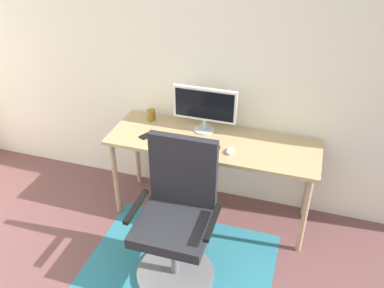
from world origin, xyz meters
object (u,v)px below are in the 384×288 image
(desk, at_px, (213,149))
(computer_mouse, at_px, (230,151))
(office_chair, at_px, (177,226))
(cell_phone, at_px, (148,135))
(coffee_cup, at_px, (151,115))
(monitor, at_px, (205,106))
(keyboard, at_px, (192,147))

(desk, xyz_separation_m, computer_mouse, (0.17, -0.13, 0.09))
(office_chair, bearing_deg, cell_phone, 126.12)
(cell_phone, bearing_deg, coffee_cup, 133.30)
(coffee_cup, height_order, cell_phone, coffee_cup)
(coffee_cup, bearing_deg, desk, -16.65)
(desk, height_order, office_chair, office_chair)
(desk, height_order, monitor, monitor)
(computer_mouse, xyz_separation_m, coffee_cup, (-0.79, 0.31, 0.03))
(coffee_cup, bearing_deg, monitor, -4.16)
(keyboard, bearing_deg, office_chair, -83.58)
(office_chair, bearing_deg, keyboard, 95.76)
(desk, bearing_deg, coffee_cup, 163.35)
(computer_mouse, bearing_deg, desk, 143.70)
(computer_mouse, xyz_separation_m, office_chair, (-0.24, -0.59, -0.33))
(coffee_cup, bearing_deg, cell_phone, -74.29)
(coffee_cup, xyz_separation_m, cell_phone, (0.08, -0.27, -0.04))
(desk, distance_m, cell_phone, 0.55)
(desk, height_order, keyboard, keyboard)
(monitor, xyz_separation_m, computer_mouse, (0.29, -0.28, -0.21))
(desk, distance_m, coffee_cup, 0.66)
(monitor, bearing_deg, cell_phone, -151.38)
(desk, height_order, cell_phone, cell_phone)
(monitor, height_order, cell_phone, monitor)
(office_chair, bearing_deg, monitor, 92.61)
(desk, distance_m, monitor, 0.36)
(desk, xyz_separation_m, coffee_cup, (-0.62, 0.18, 0.12))
(keyboard, xyz_separation_m, computer_mouse, (0.30, 0.02, 0.01))
(cell_phone, bearing_deg, office_chair, -25.62)
(office_chair, bearing_deg, desk, 84.15)
(coffee_cup, distance_m, cell_phone, 0.28)
(keyboard, bearing_deg, desk, 48.99)
(monitor, relative_size, coffee_cup, 5.50)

